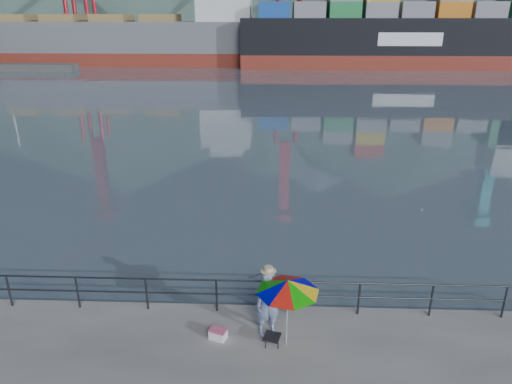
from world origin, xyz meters
TOP-DOWN VIEW (x-y plane):
  - harbor_water at (0.00, 130.00)m, footprint 500.00×280.00m
  - far_dock at (10.00, 93.00)m, footprint 200.00×40.00m
  - guardrail at (0.00, 1.70)m, footprint 22.00×0.06m
  - container_stacks at (38.23, 93.54)m, footprint 58.00×5.40m
  - fisherman at (2.47, 0.77)m, footprint 0.79×0.65m
  - beach_umbrella at (2.95, 0.31)m, footprint 1.83×1.83m
  - folding_stool at (2.58, 0.32)m, footprint 0.49×0.49m
  - cooler_bag at (1.17, 0.49)m, footprint 0.50×0.41m
  - fishing_rod at (2.11, 2.18)m, footprint 0.59×1.84m
  - bulk_carrier at (-21.62, 74.43)m, footprint 54.72×9.47m
  - container_ship at (25.34, 71.14)m, footprint 53.32×8.89m

SIDE VIEW (x-z plane):
  - harbor_water at x=0.00m, z-range 0.00..0.00m
  - far_dock at x=10.00m, z-range -0.20..0.20m
  - fishing_rod at x=2.11m, z-range -0.68..0.68m
  - cooler_bag at x=1.17m, z-range 0.00..0.25m
  - folding_stool at x=2.58m, z-range 0.01..0.27m
  - guardrail at x=0.00m, z-range 0.01..1.03m
  - fisherman at x=2.47m, z-range 0.00..1.87m
  - beach_umbrella at x=2.95m, z-range 0.80..2.72m
  - container_stacks at x=38.23m, z-range -1.11..6.69m
  - bulk_carrier at x=-21.62m, z-range -3.17..11.33m
  - container_ship at x=25.34m, z-range -3.16..14.94m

